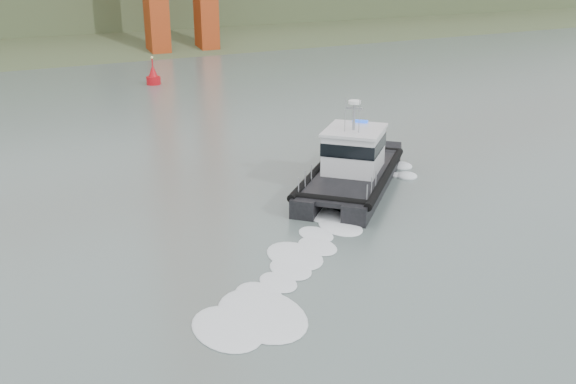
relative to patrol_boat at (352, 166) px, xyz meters
name	(u,v)px	position (x,y,z in m)	size (l,w,h in m)	color
ground	(348,295)	(-8.24, -11.30, -1.47)	(400.00, 400.00, 0.00)	#566661
patrol_boat	(352,166)	(0.00, 0.00, 0.00)	(11.96, 11.34, 5.88)	black
nav_buoy	(153,77)	(1.12, 41.27, -0.56)	(1.66, 1.66, 3.46)	#B20C13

